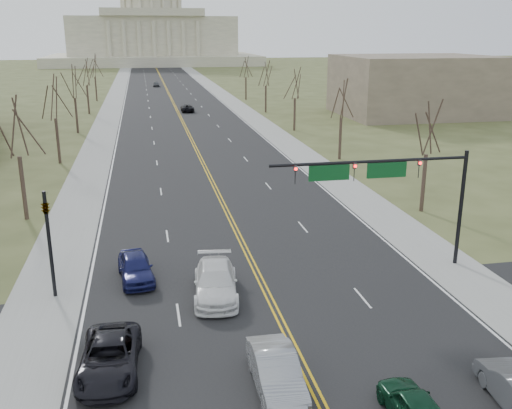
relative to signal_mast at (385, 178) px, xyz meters
name	(u,v)px	position (x,y,z in m)	size (l,w,h in m)	color
road	(171,98)	(-7.45, 96.50, -5.76)	(20.00, 380.00, 0.01)	black
cross_road	(292,345)	(-7.45, -7.50, -5.76)	(120.00, 14.00, 0.01)	black
sidewalk_left	(115,99)	(-19.45, 96.50, -5.75)	(4.00, 380.00, 0.03)	gray
sidewalk_right	(226,97)	(4.55, 96.50, -5.75)	(4.00, 380.00, 0.03)	gray
center_line	(171,98)	(-7.45, 96.50, -5.75)	(0.42, 380.00, 0.01)	gold
edge_line_left	(125,99)	(-17.25, 96.50, -5.75)	(0.15, 380.00, 0.01)	silver
edge_line_right	(216,97)	(2.35, 96.50, -5.75)	(0.15, 380.00, 0.01)	silver
capitol	(152,31)	(-7.45, 236.41, 8.44)	(90.00, 60.00, 50.00)	beige
signal_mast	(385,178)	(0.00, 0.00, 0.00)	(12.12, 0.44, 7.20)	black
signal_left	(48,233)	(-18.95, 0.00, -2.05)	(0.32, 0.36, 6.00)	black
tree_r_0	(428,131)	(8.05, 10.50, 0.79)	(3.74, 3.74, 8.50)	#382921
tree_l_0	(16,130)	(-22.95, 14.50, 1.18)	(3.96, 3.96, 9.00)	#382921
tree_r_1	(342,101)	(8.05, 30.50, 0.79)	(3.74, 3.74, 8.50)	#382921
tree_l_1	(54,100)	(-22.95, 34.50, 1.18)	(3.96, 3.96, 9.00)	#382921
tree_r_2	(295,85)	(8.05, 50.50, 0.79)	(3.74, 3.74, 8.50)	#382921
tree_l_2	(74,84)	(-22.95, 54.50, 1.18)	(3.96, 3.96, 9.00)	#382921
tree_r_3	(266,75)	(8.05, 70.50, 0.79)	(3.74, 3.74, 8.50)	#382921
tree_l_3	(86,74)	(-22.95, 74.50, 1.18)	(3.96, 3.96, 9.00)	#382921
tree_r_4	(246,68)	(8.05, 90.50, 0.79)	(3.74, 3.74, 8.50)	#382921
tree_l_4	(94,67)	(-22.95, 94.50, 1.18)	(3.96, 3.96, 9.00)	#382921
bldg_right_mass	(414,86)	(32.55, 62.50, -0.76)	(25.00, 20.00, 10.00)	brown
car_nb_inner_lead	(414,408)	(-4.46, -13.72, -5.06)	(1.64, 4.07, 1.39)	#0B301C
car_sb_inner_lead	(276,372)	(-8.97, -10.68, -4.95)	(1.70, 4.88, 1.61)	gray
car_sb_outer_lead	(109,357)	(-15.63, -8.14, -5.01)	(2.45, 5.32, 1.48)	black
car_sb_inner_second	(216,282)	(-10.27, -1.68, -4.92)	(2.33, 5.73, 1.66)	white
car_sb_outer_second	(136,267)	(-14.58, 1.34, -4.97)	(1.84, 4.58, 1.56)	#171A52
car_far_nb	(187,108)	(-5.72, 74.06, -5.09)	(2.19, 4.76, 1.32)	black
car_far_sb	(156,84)	(-9.78, 124.66, -5.08)	(1.57, 3.90, 1.33)	#4C4F53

